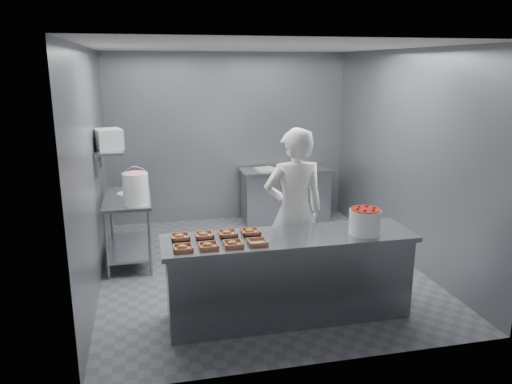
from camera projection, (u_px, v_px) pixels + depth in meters
floor at (259, 267)px, 6.58m from camera, size 4.50×4.50×0.00m
ceiling at (259, 47)px, 5.89m from camera, size 4.50×4.50×0.00m
wall_back at (229, 138)px, 8.36m from camera, size 4.00×0.04×2.80m
wall_left at (92, 170)px, 5.81m from camera, size 0.04×4.50×2.80m
wall_right at (405, 157)px, 6.66m from camera, size 0.04×4.50×2.80m
service_counter at (289, 276)px, 5.19m from camera, size 2.60×0.70×0.90m
prep_table at (129, 219)px, 6.65m from camera, size 0.60×1.20×0.90m
back_counter at (285, 195)px, 8.46m from camera, size 1.50×0.60×0.90m
wall_shelf at (110, 149)px, 6.37m from camera, size 0.35×0.90×0.03m
tray_0 at (183, 248)px, 4.69m from camera, size 0.19×0.18×0.06m
tray_1 at (208, 246)px, 4.74m from camera, size 0.19×0.18×0.06m
tray_2 at (233, 244)px, 4.80m from camera, size 0.19×0.18×0.06m
tray_3 at (257, 242)px, 4.85m from camera, size 0.19×0.18×0.04m
tray_4 at (180, 237)px, 4.99m from camera, size 0.19×0.18×0.06m
tray_5 at (204, 235)px, 5.04m from camera, size 0.19×0.18×0.06m
tray_6 at (227, 233)px, 5.10m from camera, size 0.19×0.18×0.06m
tray_7 at (250, 231)px, 5.15m from camera, size 0.19×0.18×0.06m
worker at (294, 212)px, 5.68m from camera, size 0.71×0.47×1.93m
strawberry_tub at (365, 220)px, 5.11m from camera, size 0.32×0.32×0.27m
glaze_bucket at (136, 188)px, 6.18m from camera, size 0.33×0.31×0.48m
bucket_lid at (128, 194)px, 6.70m from camera, size 0.39×0.39×0.02m
rag at (129, 189)px, 6.95m from camera, size 0.18×0.17×0.02m
appliance at (109, 139)px, 6.21m from camera, size 0.38×0.41×0.26m
paper_stack at (265, 169)px, 8.26m from camera, size 0.34×0.28×0.04m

